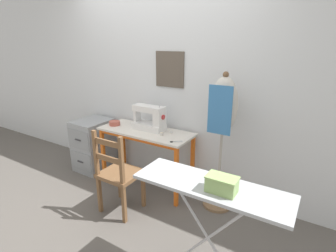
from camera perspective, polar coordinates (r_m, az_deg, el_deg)
ground_plane at (r=3.31m, az=-7.04°, el=-14.29°), size 14.00×14.00×0.00m
wall_back at (r=3.27m, az=-1.99°, el=9.43°), size 10.00×0.07×2.55m
sewing_table at (r=3.18m, az=-5.00°, el=-2.75°), size 1.17×0.47×0.74m
sewing_machine at (r=3.14m, az=-3.83°, el=1.55°), size 0.41×0.19×0.32m
fabric_bowl at (r=3.41m, az=-11.55°, el=0.64°), size 0.14×0.14×0.05m
scissors at (r=2.80m, az=1.38°, el=-3.43°), size 0.12×0.11×0.01m
thread_spool_near_machine at (r=2.98m, az=-1.41°, el=-1.75°), size 0.04×0.04×0.03m
thread_spool_mid_table at (r=3.05m, az=0.64°, el=-1.25°), size 0.04×0.04×0.04m
wooden_chair at (r=2.83m, az=-10.70°, el=-10.27°), size 0.40×0.38×0.93m
filing_cabinet at (r=3.87m, az=-15.86°, el=-3.94°), size 0.42×0.52×0.72m
dress_form at (r=2.69m, az=11.89°, el=2.29°), size 0.32×0.32×1.49m
ironing_board at (r=1.84m, az=9.24°, el=-13.81°), size 1.06×0.34×0.86m
storage_box at (r=1.73m, az=11.62°, el=-12.31°), size 0.20×0.12×0.11m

